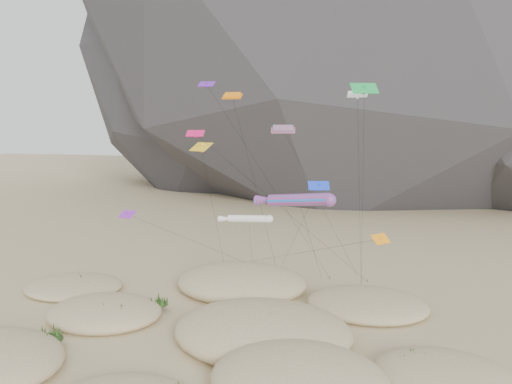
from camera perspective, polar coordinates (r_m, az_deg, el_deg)
ground at (r=46.00m, az=-5.03°, el=-18.07°), size 500.00×500.00×0.00m
dunes at (r=49.69m, az=-4.48°, el=-15.09°), size 53.39×39.65×4.12m
dune_grass at (r=49.39m, az=-4.26°, el=-15.11°), size 41.86×29.38×1.44m
kite_stakes at (r=66.89m, az=3.76°, el=-9.56°), size 20.10×5.83×0.30m
rainbow_tube_kite at (r=48.65m, az=4.58°, el=-0.92°), size 8.67×17.76×13.70m
white_tube_kite at (r=51.33m, az=-1.09°, el=-3.09°), size 6.89×16.48×11.00m
orange_parafoil at (r=57.72m, az=-2.64°, el=10.57°), size 3.10×13.59×23.66m
multi_parafoil at (r=52.13m, az=3.25°, el=6.91°), size 8.15×15.87×19.98m
delta_kites at (r=53.46m, az=2.18°, el=5.11°), size 28.72×18.62×24.70m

